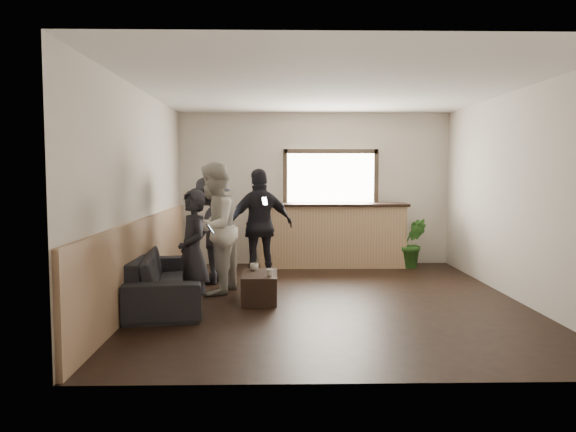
{
  "coord_description": "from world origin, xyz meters",
  "views": [
    {
      "loc": [
        -0.71,
        -7.41,
        1.71
      ],
      "look_at": [
        -0.54,
        0.4,
        1.1
      ],
      "focal_mm": 35.0,
      "sensor_mm": 36.0,
      "label": 1
    }
  ],
  "objects_px": {
    "sofa": "(166,278)",
    "person_c": "(211,230)",
    "person_d": "(261,226)",
    "bar_counter": "(332,231)",
    "cup_a": "(254,267)",
    "person_a": "(193,253)",
    "cup_b": "(270,273)",
    "coffee_table": "(260,287)",
    "person_b": "(214,228)",
    "potted_plant": "(412,243)"
  },
  "relations": [
    {
      "from": "sofa",
      "to": "cup_a",
      "type": "xyz_separation_m",
      "value": [
        1.14,
        0.38,
        0.08
      ]
    },
    {
      "from": "cup_b",
      "to": "person_c",
      "type": "height_order",
      "value": "person_c"
    },
    {
      "from": "person_c",
      "to": "potted_plant",
      "type": "bearing_deg",
      "value": 135.63
    },
    {
      "from": "person_d",
      "to": "person_b",
      "type": "bearing_deg",
      "value": 32.97
    },
    {
      "from": "bar_counter",
      "to": "potted_plant",
      "type": "bearing_deg",
      "value": -8.82
    },
    {
      "from": "coffee_table",
      "to": "potted_plant",
      "type": "xyz_separation_m",
      "value": [
        2.66,
        2.5,
        0.26
      ]
    },
    {
      "from": "coffee_table",
      "to": "person_c",
      "type": "xyz_separation_m",
      "value": [
        -0.77,
        1.19,
        0.64
      ]
    },
    {
      "from": "cup_a",
      "to": "person_c",
      "type": "relative_size",
      "value": 0.07
    },
    {
      "from": "sofa",
      "to": "person_d",
      "type": "xyz_separation_m",
      "value": [
        1.2,
        1.4,
        0.55
      ]
    },
    {
      "from": "person_b",
      "to": "person_d",
      "type": "xyz_separation_m",
      "value": [
        0.64,
        0.81,
        -0.04
      ]
    },
    {
      "from": "sofa",
      "to": "coffee_table",
      "type": "distance_m",
      "value": 1.24
    },
    {
      "from": "bar_counter",
      "to": "sofa",
      "type": "distance_m",
      "value": 3.78
    },
    {
      "from": "coffee_table",
      "to": "person_c",
      "type": "distance_m",
      "value": 1.55
    },
    {
      "from": "person_a",
      "to": "person_c",
      "type": "bearing_deg",
      "value": 153.6
    },
    {
      "from": "person_a",
      "to": "person_b",
      "type": "bearing_deg",
      "value": 148.1
    },
    {
      "from": "cup_b",
      "to": "cup_a",
      "type": "bearing_deg",
      "value": 117.42
    },
    {
      "from": "coffee_table",
      "to": "cup_b",
      "type": "distance_m",
      "value": 0.33
    },
    {
      "from": "potted_plant",
      "to": "person_b",
      "type": "bearing_deg",
      "value": -148.33
    },
    {
      "from": "sofa",
      "to": "coffee_table",
      "type": "height_order",
      "value": "sofa"
    },
    {
      "from": "sofa",
      "to": "cup_a",
      "type": "height_order",
      "value": "sofa"
    },
    {
      "from": "bar_counter",
      "to": "person_c",
      "type": "bearing_deg",
      "value": -142.54
    },
    {
      "from": "bar_counter",
      "to": "person_a",
      "type": "height_order",
      "value": "bar_counter"
    },
    {
      "from": "bar_counter",
      "to": "potted_plant",
      "type": "height_order",
      "value": "bar_counter"
    },
    {
      "from": "potted_plant",
      "to": "person_c",
      "type": "xyz_separation_m",
      "value": [
        -3.42,
        -1.31,
        0.38
      ]
    },
    {
      "from": "sofa",
      "to": "person_c",
      "type": "height_order",
      "value": "person_c"
    },
    {
      "from": "cup_b",
      "to": "person_d",
      "type": "xyz_separation_m",
      "value": [
        -0.16,
        1.46,
        0.47
      ]
    },
    {
      "from": "cup_a",
      "to": "bar_counter",
      "type": "bearing_deg",
      "value": 62.17
    },
    {
      "from": "cup_a",
      "to": "cup_b",
      "type": "height_order",
      "value": "cup_a"
    },
    {
      "from": "cup_a",
      "to": "person_a",
      "type": "relative_size",
      "value": 0.08
    },
    {
      "from": "cup_b",
      "to": "person_b",
      "type": "bearing_deg",
      "value": 140.73
    },
    {
      "from": "person_d",
      "to": "coffee_table",
      "type": "bearing_deg",
      "value": 72.06
    },
    {
      "from": "person_b",
      "to": "cup_b",
      "type": "bearing_deg",
      "value": 66.48
    },
    {
      "from": "bar_counter",
      "to": "person_c",
      "type": "xyz_separation_m",
      "value": [
        -2.0,
        -1.53,
        0.19
      ]
    },
    {
      "from": "potted_plant",
      "to": "person_a",
      "type": "xyz_separation_m",
      "value": [
        -3.42,
        -3.24,
        0.31
      ]
    },
    {
      "from": "potted_plant",
      "to": "person_c",
      "type": "height_order",
      "value": "person_c"
    },
    {
      "from": "cup_b",
      "to": "potted_plant",
      "type": "relative_size",
      "value": 0.1
    },
    {
      "from": "cup_b",
      "to": "person_b",
      "type": "relative_size",
      "value": 0.05
    },
    {
      "from": "cup_b",
      "to": "person_d",
      "type": "bearing_deg",
      "value": 96.26
    },
    {
      "from": "coffee_table",
      "to": "cup_a",
      "type": "relative_size",
      "value": 6.94
    },
    {
      "from": "sofa",
      "to": "person_b",
      "type": "distance_m",
      "value": 1.01
    },
    {
      "from": "person_a",
      "to": "person_c",
      "type": "relative_size",
      "value": 0.91
    },
    {
      "from": "cup_b",
      "to": "person_a",
      "type": "height_order",
      "value": "person_a"
    },
    {
      "from": "cup_a",
      "to": "cup_b",
      "type": "bearing_deg",
      "value": -62.58
    },
    {
      "from": "sofa",
      "to": "cup_a",
      "type": "bearing_deg",
      "value": -80.15
    },
    {
      "from": "bar_counter",
      "to": "coffee_table",
      "type": "distance_m",
      "value": 3.02
    },
    {
      "from": "person_b",
      "to": "person_c",
      "type": "height_order",
      "value": "person_b"
    },
    {
      "from": "sofa",
      "to": "cup_b",
      "type": "xyz_separation_m",
      "value": [
        1.36,
        -0.05,
        0.08
      ]
    },
    {
      "from": "person_a",
      "to": "person_d",
      "type": "height_order",
      "value": "person_d"
    },
    {
      "from": "sofa",
      "to": "person_d",
      "type": "distance_m",
      "value": 1.93
    },
    {
      "from": "bar_counter",
      "to": "cup_b",
      "type": "distance_m",
      "value": 3.12
    }
  ]
}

